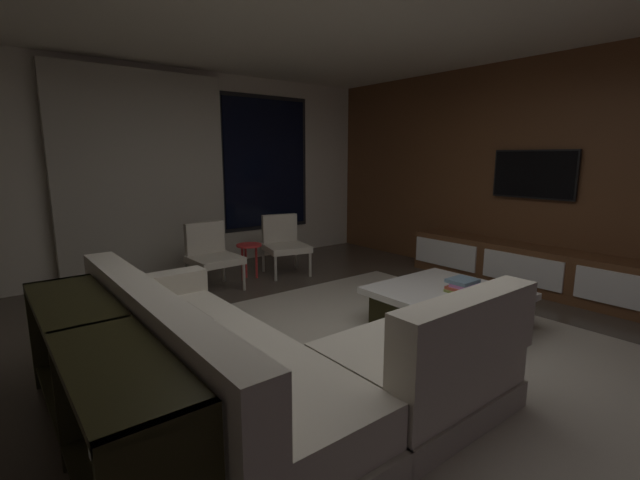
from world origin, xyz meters
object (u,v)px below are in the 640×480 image
at_px(coffee_table, 447,308).
at_px(side_stool, 249,251).
at_px(sectional_couch, 265,364).
at_px(accent_chair_by_curtain, 211,252).
at_px(accent_chair_near_window, 284,241).
at_px(console_table_behind_couch, 97,383).
at_px(mounted_tv, 534,174).
at_px(media_console, 534,270).
at_px(book_stack_on_coffee_table, 463,286).

height_order(coffee_table, side_stool, side_stool).
bearing_deg(sectional_couch, accent_chair_by_curtain, 72.12).
xyz_separation_m(accent_chair_by_curtain, side_stool, (0.54, 0.05, -0.06)).
relative_size(accent_chair_near_window, console_table_behind_couch, 0.37).
relative_size(side_stool, mounted_tv, 0.47).
bearing_deg(accent_chair_by_curtain, media_console, -40.18).
bearing_deg(book_stack_on_coffee_table, mounted_tv, 10.94).
height_order(book_stack_on_coffee_table, accent_chair_near_window, accent_chair_near_window).
distance_m(accent_chair_by_curtain, mounted_tv, 3.93).
distance_m(accent_chair_near_window, side_stool, 0.53).
xyz_separation_m(accent_chair_near_window, mounted_tv, (2.02, -2.31, 0.92)).
height_order(coffee_table, accent_chair_near_window, accent_chair_near_window).
distance_m(accent_chair_near_window, mounted_tv, 3.20).
bearing_deg(mounted_tv, accent_chair_by_curtain, 143.84).
xyz_separation_m(coffee_table, accent_chair_by_curtain, (-1.15, 2.51, 0.25)).
distance_m(accent_chair_near_window, accent_chair_by_curtain, 1.07).
bearing_deg(coffee_table, side_stool, 103.55).
xyz_separation_m(media_console, console_table_behind_couch, (-4.66, -0.02, 0.17)).
bearing_deg(book_stack_on_coffee_table, accent_chair_by_curtain, 115.07).
bearing_deg(console_table_behind_couch, side_stool, 47.90).
height_order(side_stool, console_table_behind_couch, console_table_behind_couch).
bearing_deg(sectional_couch, console_table_behind_couch, 172.06).
height_order(coffee_table, accent_chair_by_curtain, accent_chair_by_curtain).
xyz_separation_m(accent_chair_near_window, console_table_behind_couch, (-2.82, -2.53, -0.02)).
xyz_separation_m(coffee_table, book_stack_on_coffee_table, (0.07, -0.11, 0.23)).
relative_size(coffee_table, accent_chair_by_curtain, 1.49).
xyz_separation_m(book_stack_on_coffee_table, accent_chair_by_curtain, (-1.22, 2.62, 0.02)).
bearing_deg(coffee_table, sectional_couch, -177.20).
relative_size(book_stack_on_coffee_table, console_table_behind_couch, 0.13).
bearing_deg(sectional_couch, mounted_tv, 5.08).
bearing_deg(console_table_behind_couch, sectional_couch, -7.94).
relative_size(sectional_couch, book_stack_on_coffee_table, 8.96).
relative_size(mounted_tv, console_table_behind_couch, 0.47).
bearing_deg(accent_chair_near_window, console_table_behind_couch, -138.12).
relative_size(book_stack_on_coffee_table, side_stool, 0.61).
relative_size(accent_chair_by_curtain, side_stool, 1.70).
distance_m(mounted_tv, console_table_behind_couch, 4.93).
xyz_separation_m(accent_chair_near_window, side_stool, (-0.53, 0.00, -0.06)).
bearing_deg(console_table_behind_couch, accent_chair_by_curtain, 54.72).
xyz_separation_m(accent_chair_near_window, media_console, (1.84, -2.50, -0.18)).
height_order(sectional_couch, side_stool, sectional_couch).
xyz_separation_m(accent_chair_by_curtain, mounted_tv, (3.09, -2.26, 0.92)).
relative_size(sectional_couch, media_console, 0.81).
bearing_deg(media_console, sectional_couch, -177.68).
distance_m(accent_chair_near_window, console_table_behind_couch, 3.79).
relative_size(coffee_table, mounted_tv, 1.18).
distance_m(coffee_table, console_table_behind_couch, 2.92).
distance_m(book_stack_on_coffee_table, mounted_tv, 2.12).
distance_m(coffee_table, side_stool, 2.64).
bearing_deg(media_console, side_stool, 133.38).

